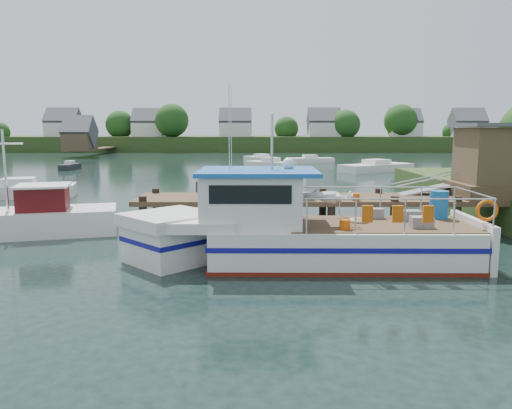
{
  "coord_description": "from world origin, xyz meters",
  "views": [
    {
      "loc": [
        -0.99,
        -20.86,
        4.21
      ],
      "look_at": [
        -1.0,
        -1.5,
        1.3
      ],
      "focal_mm": 35.0,
      "sensor_mm": 36.0,
      "label": 1
    }
  ],
  "objects_px": {
    "moored_rowboat": "(220,184)",
    "moored_d": "(262,159)",
    "moored_e": "(70,166)",
    "work_boat": "(21,219)",
    "moored_a": "(19,190)",
    "moored_b": "(270,165)",
    "moored_far": "(310,160)",
    "moored_c": "(376,167)",
    "dock": "(435,177)",
    "lobster_boat": "(296,231)"
  },
  "relations": [
    {
      "from": "lobster_boat",
      "to": "moored_a",
      "type": "relative_size",
      "value": 1.67
    },
    {
      "from": "moored_b",
      "to": "moored_d",
      "type": "relative_size",
      "value": 0.92
    },
    {
      "from": "moored_e",
      "to": "moored_rowboat",
      "type": "bearing_deg",
      "value": -53.77
    },
    {
      "from": "work_boat",
      "to": "moored_e",
      "type": "height_order",
      "value": "work_boat"
    },
    {
      "from": "lobster_boat",
      "to": "moored_e",
      "type": "bearing_deg",
      "value": 119.92
    },
    {
      "from": "dock",
      "to": "moored_d",
      "type": "bearing_deg",
      "value": 98.45
    },
    {
      "from": "work_boat",
      "to": "moored_e",
      "type": "xyz_separation_m",
      "value": [
        -10.44,
        33.5,
        -0.32
      ]
    },
    {
      "from": "work_boat",
      "to": "moored_rowboat",
      "type": "bearing_deg",
      "value": 51.01
    },
    {
      "from": "moored_d",
      "to": "moored_a",
      "type": "bearing_deg",
      "value": -116.27
    },
    {
      "from": "moored_far",
      "to": "moored_c",
      "type": "xyz_separation_m",
      "value": [
        5.23,
        -13.8,
        0.09
      ]
    },
    {
      "from": "moored_rowboat",
      "to": "moored_d",
      "type": "bearing_deg",
      "value": 59.32
    },
    {
      "from": "lobster_boat",
      "to": "moored_far",
      "type": "xyz_separation_m",
      "value": [
        5.6,
        48.45,
        -0.63
      ]
    },
    {
      "from": "moored_b",
      "to": "moored_e",
      "type": "bearing_deg",
      "value": -176.15
    },
    {
      "from": "lobster_boat",
      "to": "moored_d",
      "type": "distance_m",
      "value": 50.97
    },
    {
      "from": "work_boat",
      "to": "moored_d",
      "type": "distance_m",
      "value": 47.92
    },
    {
      "from": "moored_far",
      "to": "moored_a",
      "type": "distance_m",
      "value": 39.48
    },
    {
      "from": "moored_a",
      "to": "moored_e",
      "type": "distance_m",
      "value": 22.69
    },
    {
      "from": "work_boat",
      "to": "moored_rowboat",
      "type": "relative_size",
      "value": 2.16
    },
    {
      "from": "lobster_boat",
      "to": "moored_e",
      "type": "distance_m",
      "value": 43.19
    },
    {
      "from": "moored_c",
      "to": "moored_a",
      "type": "bearing_deg",
      "value": -166.09
    },
    {
      "from": "moored_c",
      "to": "moored_d",
      "type": "bearing_deg",
      "value": 103.45
    },
    {
      "from": "work_boat",
      "to": "moored_d",
      "type": "height_order",
      "value": "work_boat"
    },
    {
      "from": "moored_rowboat",
      "to": "lobster_boat",
      "type": "bearing_deg",
      "value": -103.56
    },
    {
      "from": "lobster_boat",
      "to": "moored_b",
      "type": "height_order",
      "value": "lobster_boat"
    },
    {
      "from": "moored_b",
      "to": "moored_e",
      "type": "height_order",
      "value": "moored_b"
    },
    {
      "from": "dock",
      "to": "work_boat",
      "type": "height_order",
      "value": "dock"
    },
    {
      "from": "dock",
      "to": "lobster_boat",
      "type": "xyz_separation_m",
      "value": [
        -6.23,
        -5.34,
        -1.23
      ]
    },
    {
      "from": "work_boat",
      "to": "moored_e",
      "type": "bearing_deg",
      "value": 92.23
    },
    {
      "from": "moored_a",
      "to": "moored_c",
      "type": "relative_size",
      "value": 0.85
    },
    {
      "from": "moored_c",
      "to": "moored_e",
      "type": "xyz_separation_m",
      "value": [
        -31.99,
        2.99,
        -0.12
      ]
    },
    {
      "from": "moored_a",
      "to": "moored_e",
      "type": "xyz_separation_m",
      "value": [
        -5.01,
        22.13,
        -0.11
      ]
    },
    {
      "from": "work_boat",
      "to": "moored_b",
      "type": "relative_size",
      "value": 1.41
    },
    {
      "from": "dock",
      "to": "moored_e",
      "type": "relative_size",
      "value": 4.81
    },
    {
      "from": "lobster_boat",
      "to": "moored_c",
      "type": "relative_size",
      "value": 1.42
    },
    {
      "from": "moored_far",
      "to": "moored_a",
      "type": "height_order",
      "value": "moored_a"
    },
    {
      "from": "moored_c",
      "to": "lobster_boat",
      "type": "bearing_deg",
      "value": -128.79
    },
    {
      "from": "moored_c",
      "to": "work_boat",
      "type": "bearing_deg",
      "value": -146.68
    },
    {
      "from": "moored_a",
      "to": "moored_b",
      "type": "xyz_separation_m",
      "value": [
        16.42,
        23.03,
        0.01
      ]
    },
    {
      "from": "moored_rowboat",
      "to": "moored_d",
      "type": "distance_m",
      "value": 31.49
    },
    {
      "from": "work_boat",
      "to": "moored_far",
      "type": "bearing_deg",
      "value": 54.69
    },
    {
      "from": "moored_e",
      "to": "work_boat",
      "type": "bearing_deg",
      "value": -80.36
    },
    {
      "from": "work_boat",
      "to": "moored_e",
      "type": "relative_size",
      "value": 2.33
    },
    {
      "from": "moored_rowboat",
      "to": "moored_e",
      "type": "height_order",
      "value": "moored_rowboat"
    },
    {
      "from": "lobster_boat",
      "to": "moored_a",
      "type": "distance_m",
      "value": 22.4
    },
    {
      "from": "moored_a",
      "to": "moored_d",
      "type": "xyz_separation_m",
      "value": [
        15.61,
        35.45,
        -0.07
      ]
    },
    {
      "from": "moored_b",
      "to": "moored_c",
      "type": "height_order",
      "value": "moored_c"
    },
    {
      "from": "moored_b",
      "to": "moored_d",
      "type": "height_order",
      "value": "moored_b"
    },
    {
      "from": "dock",
      "to": "moored_c",
      "type": "bearing_deg",
      "value": 81.08
    },
    {
      "from": "moored_far",
      "to": "work_boat",
      "type": "bearing_deg",
      "value": -134.4
    },
    {
      "from": "work_boat",
      "to": "moored_b",
      "type": "xyz_separation_m",
      "value": [
        10.99,
        34.4,
        -0.21
      ]
    }
  ]
}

